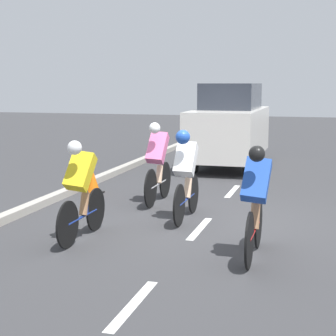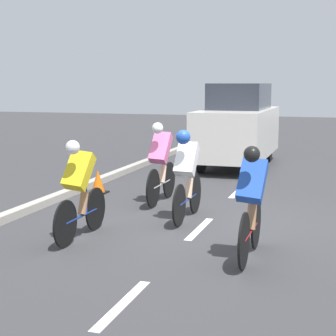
{
  "view_description": "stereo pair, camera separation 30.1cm",
  "coord_description": "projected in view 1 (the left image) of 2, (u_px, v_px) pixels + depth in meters",
  "views": [
    {
      "loc": [
        -1.86,
        8.91,
        2.29
      ],
      "look_at": [
        0.52,
        0.48,
        0.95
      ],
      "focal_mm": 60.0,
      "sensor_mm": 36.0,
      "label": 1
    },
    {
      "loc": [
        -2.15,
        8.83,
        2.29
      ],
      "look_at": [
        0.52,
        0.48,
        0.95
      ],
      "focal_mm": 60.0,
      "sensor_mm": 36.0,
      "label": 2
    }
  ],
  "objects": [
    {
      "name": "support_car",
      "position": [
        230.0,
        126.0,
        15.33
      ],
      "size": [
        1.7,
        4.24,
        2.27
      ],
      "color": "black",
      "rests_on": "ground"
    },
    {
      "name": "cyclist_blue",
      "position": [
        255.0,
        200.0,
        7.24
      ],
      "size": [
        0.37,
        1.67,
        1.52
      ],
      "color": "black",
      "rests_on": "ground"
    },
    {
      "name": "lane_stripe_near",
      "position": [
        133.0,
        305.0,
        5.83
      ],
      "size": [
        0.12,
        1.4,
        0.01
      ],
      "primitive_type": "cube",
      "color": "white",
      "rests_on": "ground"
    },
    {
      "name": "cyclist_yellow",
      "position": [
        81.0,
        188.0,
        8.11
      ],
      "size": [
        0.37,
        1.66,
        1.49
      ],
      "color": "black",
      "rests_on": "ground"
    },
    {
      "name": "curb",
      "position": [
        20.0,
        212.0,
        9.72
      ],
      "size": [
        0.2,
        25.47,
        0.14
      ],
      "primitive_type": "cube",
      "color": "#A8A399",
      "rests_on": "ground"
    },
    {
      "name": "ground_plane",
      "position": [
        206.0,
        222.0,
        9.32
      ],
      "size": [
        60.0,
        60.0,
        0.0
      ],
      "primitive_type": "plane",
      "color": "#38383A"
    },
    {
      "name": "cyclist_pink",
      "position": [
        158.0,
        162.0,
        10.63
      ],
      "size": [
        0.35,
        1.69,
        1.56
      ],
      "color": "black",
      "rests_on": "ground"
    },
    {
      "name": "traffic_cone",
      "position": [
        93.0,
        182.0,
        11.64
      ],
      "size": [
        0.36,
        0.36,
        0.49
      ],
      "color": "black",
      "rests_on": "ground"
    },
    {
      "name": "lane_stripe_far",
      "position": [
        232.0,
        191.0,
        11.91
      ],
      "size": [
        0.12,
        1.4,
        0.01
      ],
      "primitive_type": "cube",
      "color": "white",
      "rests_on": "ground"
    },
    {
      "name": "cyclist_white",
      "position": [
        186.0,
        173.0,
        9.29
      ],
      "size": [
        0.33,
        1.69,
        1.54
      ],
      "color": "black",
      "rests_on": "ground"
    },
    {
      "name": "lane_stripe_mid",
      "position": [
        200.0,
        228.0,
        8.87
      ],
      "size": [
        0.12,
        1.4,
        0.01
      ],
      "primitive_type": "cube",
      "color": "white",
      "rests_on": "ground"
    }
  ]
}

